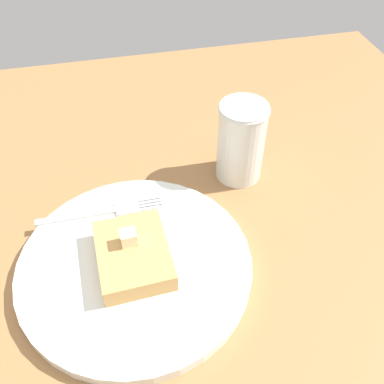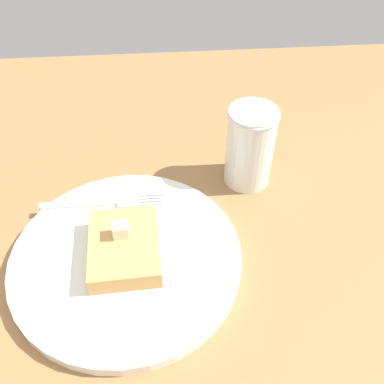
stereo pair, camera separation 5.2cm
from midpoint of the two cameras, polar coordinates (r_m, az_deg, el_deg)
name	(u,v)px [view 1 (the left image)]	position (r cm, az deg, el deg)	size (l,w,h in cm)	color
table_surface	(88,377)	(47.95, -16.98, -22.68)	(123.79, 123.79, 2.32)	#9B6B3F
plate	(135,265)	(50.79, -10.59, -9.69)	(26.91, 26.91, 1.53)	white
toast_slice_center	(133,255)	(49.28, -10.88, -8.43)	(7.89, 10.05, 2.50)	tan
butter_pat_primary	(129,238)	(48.17, -11.59, -6.15)	(1.75, 1.57, 1.75)	#F5F0C7
fork	(108,211)	(55.63, -13.77, -2.61)	(16.01, 2.21, 0.36)	silver
syrup_jar	(241,145)	(58.20, 3.93, 6.13)	(6.64, 6.64, 11.39)	#4C1B05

